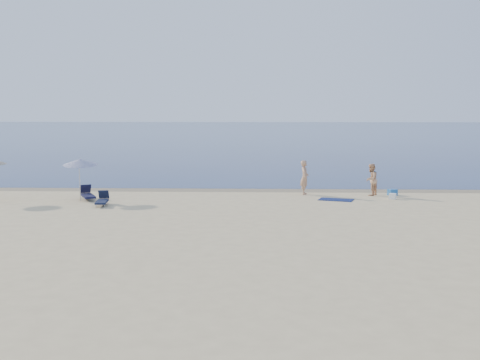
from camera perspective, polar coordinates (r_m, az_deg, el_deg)
name	(u,v)px	position (r m, az deg, el deg)	size (l,w,h in m)	color
ground	(278,296)	(15.45, 3.66, -10.89)	(160.00, 160.00, 0.00)	beige
sea	(262,132)	(114.81, 2.12, 4.54)	(240.00, 160.00, 0.01)	#0B1A45
wet_sand_strip	(268,190)	(34.44, 2.67, -0.98)	(240.00, 1.60, 0.00)	#847254
person_left	(305,177)	(32.84, 6.14, 0.24)	(0.68, 0.45, 1.87)	tan
person_right	(371,180)	(33.06, 12.33, 0.04)	(0.83, 0.65, 1.72)	tan
beach_towel	(336,200)	(31.21, 9.09, -1.86)	(1.71, 0.95, 0.03)	#0E1948
white_bag	(393,196)	(32.11, 14.27, -1.51)	(0.33, 0.29, 0.29)	white
blue_cooler	(392,192)	(33.47, 14.25, -1.13)	(0.46, 0.33, 0.33)	#2062B0
umbrella_near	(80,162)	(31.51, -14.90, 1.67)	(2.06, 2.07, 2.27)	silver
lounger_left	(88,195)	(31.83, -14.25, -1.35)	(1.21, 1.73, 0.73)	#131434
lounger_right	(102,200)	(29.88, -12.93, -1.89)	(0.67, 1.57, 0.67)	#131B36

